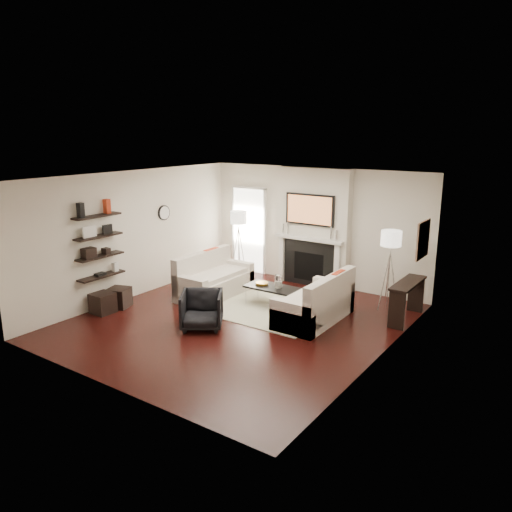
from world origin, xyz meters
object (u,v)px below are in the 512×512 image
Objects in this scene: armchair at (202,308)px; lamp_right_shade at (391,238)px; loveseat_left_base at (215,286)px; loveseat_right_base at (314,310)px; ottoman_near at (119,297)px; coffee_table at (272,288)px; lamp_left_shade at (239,217)px.

lamp_right_shade reaches higher than armchair.
loveseat_right_base is at bearing -2.07° from loveseat_left_base.
loveseat_left_base reaches higher than ottoman_near.
coffee_table is (1.41, 0.11, 0.19)m from loveseat_left_base.
coffee_table is 1.73m from armchair.
armchair is 3.92m from lamp_right_shade.
loveseat_left_base is 4.50× the size of ottoman_near.
coffee_table is 2.75× the size of lamp_right_shade.
armchair reaches higher than coffee_table.
ottoman_near is (-3.61, -1.60, -0.01)m from loveseat_right_base.
armchair is at bearing -129.82° from lamp_right_shade.
lamp_left_shade is (-0.51, 1.57, 1.24)m from loveseat_left_base.
armchair is 2.12m from ottoman_near.
loveseat_right_base is 1.11m from coffee_table.
loveseat_left_base is 2.42× the size of armchair.
lamp_right_shade is at bearing 33.74° from ottoman_near.
armchair is 1.86× the size of lamp_left_shade.
lamp_right_shade reaches higher than loveseat_right_base.
lamp_right_shade is at bearing -3.52° from lamp_left_shade.
lamp_left_shade reaches higher than loveseat_left_base.
loveseat_right_base is 3.95m from ottoman_near.
lamp_left_shade is at bearing 176.48° from lamp_right_shade.
armchair reaches higher than loveseat_left_base.
lamp_left_shade reaches higher than armchair.
lamp_left_shade is at bearing 108.07° from loveseat_left_base.
loveseat_right_base is 4.50× the size of lamp_right_shade.
armchair is at bearing -104.57° from coffee_table.
loveseat_right_base is 4.50× the size of ottoman_near.
loveseat_right_base is 3.64m from lamp_left_shade.
loveseat_right_base is at bearing -29.03° from lamp_left_shade.
loveseat_right_base is 2.42× the size of armchair.
lamp_right_shade is at bearing 31.65° from coffee_table.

